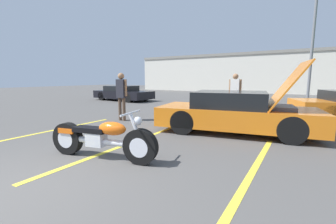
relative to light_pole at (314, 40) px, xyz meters
The scene contains 11 objects.
ground_plane 17.74m from the light_pole, 102.39° to the right, with size 80.00×80.00×0.00m, color #514F4C.
parking_stripe_foreground 16.44m from the light_pole, 115.19° to the right, with size 0.12×4.58×0.01m, color yellow.
parking_stripe_middle 15.46m from the light_pole, 104.98° to the right, with size 0.12×4.58×0.01m, color yellow.
parking_stripe_back 15.00m from the light_pole, 93.71° to the right, with size 0.12×4.58×0.01m, color yellow.
far_building 10.32m from the light_pole, 111.36° to the left, with size 32.00×4.20×4.40m.
light_pole is the anchor object (origin of this frame).
motorcycle 16.05m from the light_pole, 103.38° to the right, with size 2.34×0.79×0.97m.
show_car_hood_open 12.28m from the light_pole, 99.53° to the right, with size 4.67×2.55×2.02m.
parked_car_left_row 13.44m from the light_pole, 152.14° to the right, with size 4.49×2.15×1.05m.
spectator_near_motorcycle 13.75m from the light_pole, 117.04° to the right, with size 0.52×0.23×1.78m.
spectator_by_show_car 9.59m from the light_pole, 107.78° to the right, with size 0.52×0.23×1.77m.
Camera 1 is at (3.42, -1.31, 1.58)m, focal length 24.00 mm.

